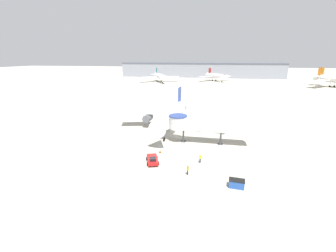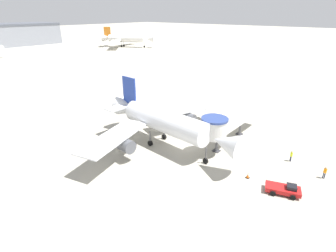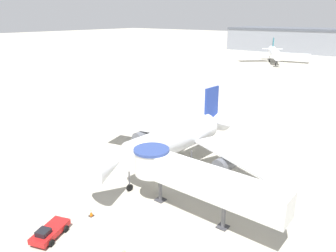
# 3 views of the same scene
# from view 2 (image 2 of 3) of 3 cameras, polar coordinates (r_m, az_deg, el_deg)

# --- Properties ---
(ground_plane) EXTENTS (800.00, 800.00, 0.00)m
(ground_plane) POSITION_cam_2_polar(r_m,az_deg,el_deg) (44.34, 3.63, -4.43)
(ground_plane) COLOR #A8A393
(main_airplane) EXTENTS (30.60, 25.70, 10.32)m
(main_airplane) POSITION_cam_2_polar(r_m,az_deg,el_deg) (42.89, -1.10, 1.04)
(main_airplane) COLOR silver
(main_airplane) RESTS_ON ground_plane
(jet_bridge) EXTENTS (18.03, 4.10, 6.19)m
(jet_bridge) POSITION_cam_2_polar(r_m,az_deg,el_deg) (45.18, 13.68, 1.77)
(jet_bridge) COLOR silver
(jet_bridge) RESTS_ON ground_plane
(pushback_tug_red) EXTENTS (3.14, 4.51, 1.39)m
(pushback_tug_red) POSITION_cam_2_polar(r_m,az_deg,el_deg) (36.36, 23.89, -12.43)
(pushback_tug_red) COLOR red
(pushback_tug_red) RESTS_ON ground_plane
(traffic_cone_starboard_wing) EXTENTS (0.48, 0.48, 0.79)m
(traffic_cone_starboard_wing) POSITION_cam_2_polar(r_m,az_deg,el_deg) (53.29, 7.01, 0.90)
(traffic_cone_starboard_wing) COLOR black
(traffic_cone_starboard_wing) RESTS_ON ground_plane
(traffic_cone_near_nose) EXTENTS (0.51, 0.51, 0.83)m
(traffic_cone_near_nose) POSITION_cam_2_polar(r_m,az_deg,el_deg) (37.83, 16.98, -10.24)
(traffic_cone_near_nose) COLOR black
(traffic_cone_near_nose) RESTS_ON ground_plane
(ground_crew_marshaller) EXTENTS (0.38, 0.37, 1.76)m
(ground_crew_marshaller) POSITION_cam_2_polar(r_m,az_deg,el_deg) (43.73, 25.26, -5.79)
(ground_crew_marshaller) COLOR #1E2338
(ground_crew_marshaller) RESTS_ON ground_plane
(ground_crew_wing_walker) EXTENTS (0.30, 0.39, 1.78)m
(ground_crew_wing_walker) POSITION_cam_2_polar(r_m,az_deg,el_deg) (41.60, 30.99, -8.54)
(ground_crew_wing_walker) COLOR #1E2338
(ground_crew_wing_walker) RESTS_ON ground_plane
(background_jet_orange_tail) EXTENTS (34.49, 33.06, 11.98)m
(background_jet_orange_tail) POSITION_cam_2_polar(r_m,az_deg,el_deg) (176.12, -9.24, 18.31)
(background_jet_orange_tail) COLOR white
(background_jet_orange_tail) RESTS_ON ground_plane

